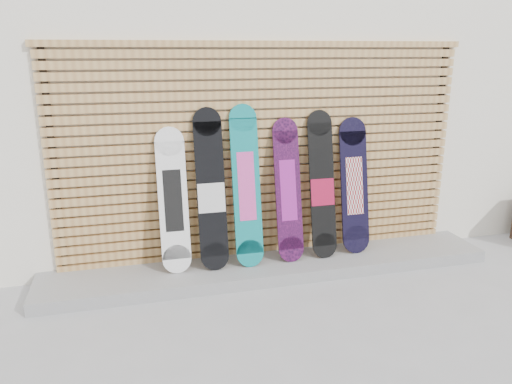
{
  "coord_description": "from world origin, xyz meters",
  "views": [
    {
      "loc": [
        -1.51,
        -3.85,
        2.22
      ],
      "look_at": [
        -0.3,
        0.75,
        0.85
      ],
      "focal_mm": 35.0,
      "sensor_mm": 36.0,
      "label": 1
    }
  ],
  "objects_px": {
    "snowboard_1": "(211,191)",
    "snowboard_5": "(354,186)",
    "snowboard_2": "(246,186)",
    "snowboard_4": "(322,186)",
    "snowboard_0": "(173,201)",
    "snowboard_3": "(288,190)"
  },
  "relations": [
    {
      "from": "snowboard_0",
      "to": "snowboard_2",
      "type": "bearing_deg",
      "value": -1.59
    },
    {
      "from": "snowboard_0",
      "to": "snowboard_3",
      "type": "distance_m",
      "value": 1.16
    },
    {
      "from": "snowboard_4",
      "to": "snowboard_2",
      "type": "bearing_deg",
      "value": -179.63
    },
    {
      "from": "snowboard_1",
      "to": "snowboard_0",
      "type": "bearing_deg",
      "value": 177.33
    },
    {
      "from": "snowboard_0",
      "to": "snowboard_5",
      "type": "relative_size",
      "value": 0.98
    },
    {
      "from": "snowboard_4",
      "to": "snowboard_5",
      "type": "relative_size",
      "value": 1.06
    },
    {
      "from": "snowboard_0",
      "to": "snowboard_4",
      "type": "height_order",
      "value": "snowboard_4"
    },
    {
      "from": "snowboard_1",
      "to": "snowboard_5",
      "type": "relative_size",
      "value": 1.1
    },
    {
      "from": "snowboard_1",
      "to": "snowboard_4",
      "type": "bearing_deg",
      "value": 0.11
    },
    {
      "from": "snowboard_2",
      "to": "snowboard_4",
      "type": "relative_size",
      "value": 1.05
    },
    {
      "from": "snowboard_0",
      "to": "snowboard_3",
      "type": "xyz_separation_m",
      "value": [
        1.16,
        -0.01,
        0.02
      ]
    },
    {
      "from": "snowboard_3",
      "to": "snowboard_5",
      "type": "bearing_deg",
      "value": 1.46
    },
    {
      "from": "snowboard_5",
      "to": "snowboard_4",
      "type": "bearing_deg",
      "value": -177.05
    },
    {
      "from": "snowboard_2",
      "to": "snowboard_5",
      "type": "bearing_deg",
      "value": 1.19
    },
    {
      "from": "snowboard_0",
      "to": "snowboard_2",
      "type": "height_order",
      "value": "snowboard_2"
    },
    {
      "from": "snowboard_1",
      "to": "snowboard_4",
      "type": "height_order",
      "value": "snowboard_1"
    },
    {
      "from": "snowboard_4",
      "to": "snowboard_5",
      "type": "bearing_deg",
      "value": 2.95
    },
    {
      "from": "snowboard_1",
      "to": "snowboard_4",
      "type": "xyz_separation_m",
      "value": [
        1.16,
        0.0,
        -0.03
      ]
    },
    {
      "from": "snowboard_1",
      "to": "snowboard_3",
      "type": "distance_m",
      "value": 0.79
    },
    {
      "from": "snowboard_0",
      "to": "snowboard_1",
      "type": "bearing_deg",
      "value": -2.67
    },
    {
      "from": "snowboard_2",
      "to": "snowboard_4",
      "type": "height_order",
      "value": "snowboard_2"
    },
    {
      "from": "snowboard_1",
      "to": "snowboard_5",
      "type": "height_order",
      "value": "snowboard_1"
    }
  ]
}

